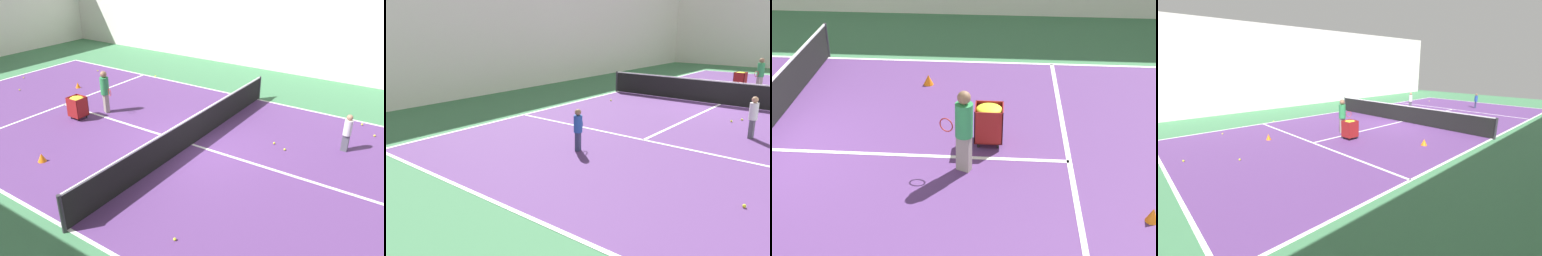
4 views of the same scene
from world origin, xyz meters
TOP-DOWN VIEW (x-y plane):
  - ground_plane at (0.00, 0.00)m, footprint 35.42×35.42m
  - court_playing_area at (0.00, 0.00)m, footprint 9.85×22.79m
  - line_baseline_near at (0.00, -11.39)m, footprint 9.85×0.10m
  - line_baseline_far at (0.00, 11.39)m, footprint 9.85×0.10m
  - line_sideline_left at (-4.92, 0.00)m, footprint 0.10×22.79m
  - line_sideline_right at (4.92, 0.00)m, footprint 0.10×22.79m
  - line_service_near at (0.00, -6.27)m, footprint 9.85×0.10m
  - line_service_far at (0.00, 6.27)m, footprint 9.85×0.10m
  - line_centre_service at (0.00, 0.00)m, footprint 0.10×12.53m
  - hall_enclosure_right at (9.31, 0.00)m, footprint 0.15×31.72m
  - tennis_net at (0.00, 0.00)m, footprint 10.15×0.10m
  - player_near_baseline at (-0.88, -8.13)m, footprint 0.31×0.54m
  - coach_at_net at (0.41, 4.24)m, footprint 0.43×0.68m
  - child_midcourt at (2.30, -4.15)m, footprint 0.25×0.25m
  - ball_cart at (-0.60, 4.68)m, footprint 0.53×0.57m
  - training_cone_0 at (-3.37, 3.07)m, footprint 0.26×0.26m
  - training_cone_1 at (1.72, 7.44)m, footprint 0.22×0.22m
  - tennis_ball_0 at (1.18, 10.79)m, footprint 0.07×0.07m
  - tennis_ball_1 at (3.90, -4.76)m, footprint 0.07×0.07m
  - tennis_ball_2 at (1.29, -2.62)m, footprint 0.07×0.07m
  - tennis_ball_3 at (3.42, -8.73)m, footprint 0.07×0.07m
  - tennis_ball_4 at (0.00, 9.32)m, footprint 0.07×0.07m
  - tennis_ball_5 at (1.50, -2.18)m, footprint 0.07×0.07m
  - tennis_ball_6 at (4.06, 8.67)m, footprint 0.07×0.07m
  - tennis_ball_7 at (5.01, 5.58)m, footprint 0.07×0.07m
  - tennis_ball_8 at (4.63, -4.22)m, footprint 0.07×0.07m
  - tennis_ball_9 at (-3.88, -2.17)m, footprint 0.07×0.07m

SIDE VIEW (x-z plane):
  - ground_plane at x=0.00m, z-range 0.00..0.00m
  - court_playing_area at x=0.00m, z-range 0.00..0.00m
  - line_baseline_near at x=0.00m, z-range 0.00..0.01m
  - line_baseline_far at x=0.00m, z-range 0.00..0.01m
  - line_sideline_left at x=-4.92m, z-range 0.00..0.01m
  - line_sideline_right at x=4.92m, z-range 0.00..0.01m
  - line_service_near at x=0.00m, z-range 0.00..0.01m
  - line_service_far at x=0.00m, z-range 0.00..0.01m
  - line_centre_service at x=0.00m, z-range 0.00..0.01m
  - tennis_ball_0 at x=1.18m, z-range 0.00..0.07m
  - tennis_ball_1 at x=3.90m, z-range 0.00..0.07m
  - tennis_ball_2 at x=1.29m, z-range 0.00..0.07m
  - tennis_ball_3 at x=3.42m, z-range 0.00..0.07m
  - tennis_ball_4 at x=0.00m, z-range 0.00..0.07m
  - tennis_ball_5 at x=1.50m, z-range 0.00..0.07m
  - tennis_ball_6 at x=4.06m, z-range 0.00..0.07m
  - tennis_ball_7 at x=5.01m, z-range 0.00..0.07m
  - tennis_ball_8 at x=4.63m, z-range 0.00..0.07m
  - tennis_ball_9 at x=-3.88m, z-range 0.00..0.07m
  - training_cone_1 at x=1.72m, z-range 0.00..0.26m
  - training_cone_0 at x=-3.37m, z-range 0.00..0.26m
  - tennis_net at x=0.00m, z-range 0.02..1.00m
  - ball_cart at x=-0.60m, z-range 0.17..1.03m
  - player_near_baseline at x=-0.88m, z-range 0.08..1.19m
  - child_midcourt at x=2.30m, z-range 0.09..1.31m
  - coach_at_net at x=0.41m, z-range 0.12..1.75m
  - hall_enclosure_right at x=9.31m, z-range 0.00..6.03m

